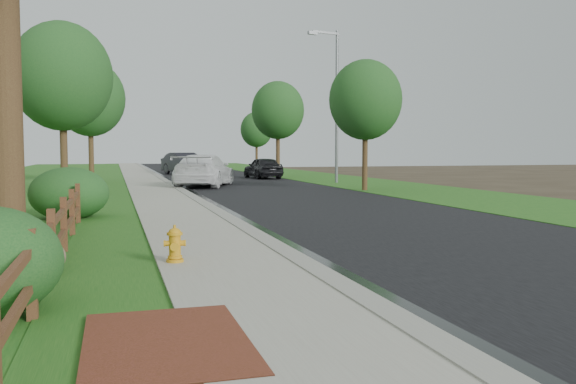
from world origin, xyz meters
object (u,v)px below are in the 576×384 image
object	(u,v)px
ranch_fence	(68,216)
dark_car_mid	(263,168)
fire_hydrant	(175,245)
streetlight	(334,97)
white_suv	(204,171)

from	to	relation	value
ranch_fence	dark_car_mid	distance (m)	29.26
fire_hydrant	streetlight	world-z (taller)	streetlight
ranch_fence	fire_hydrant	bearing A→B (deg)	-58.54
dark_car_mid	streetlight	xyz separation A→B (m)	(2.69, -6.74, 4.31)
white_suv	dark_car_mid	distance (m)	9.59
white_suv	streetlight	distance (m)	9.04
dark_car_mid	streetlight	size ratio (longest dim) A/B	0.48
ranch_fence	streetlight	xyz separation A→B (m)	(13.49, 20.46, 4.45)
fire_hydrant	white_suv	bearing A→B (deg)	80.55
fire_hydrant	white_suv	world-z (taller)	white_suv
white_suv	streetlight	bearing A→B (deg)	-149.48
fire_hydrant	streetlight	xyz separation A→B (m)	(11.59, 23.56, 4.68)
white_suv	dark_car_mid	size ratio (longest dim) A/B	1.37
white_suv	ranch_fence	bearing A→B (deg)	94.68
fire_hydrant	dark_car_mid	bearing A→B (deg)	73.63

